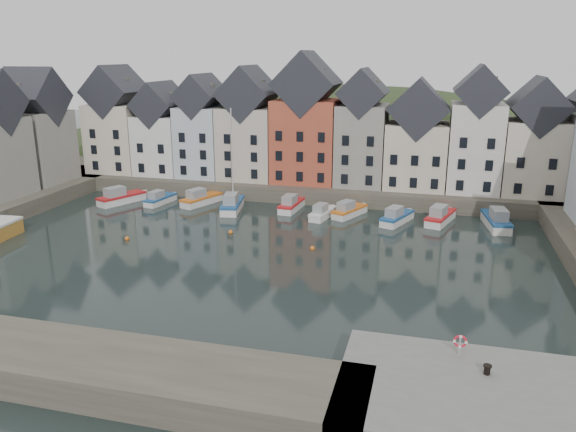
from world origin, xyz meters
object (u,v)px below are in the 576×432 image
(boat_a, at_px, (120,198))
(boat_d, at_px, (232,204))
(mooring_bollard, at_px, (487,369))
(life_ring_post, at_px, (460,342))

(boat_a, distance_m, boat_d, 15.79)
(mooring_bollard, bearing_deg, boat_a, 141.47)
(boat_a, bearing_deg, mooring_bollard, -14.43)
(mooring_bollard, xyz_separation_m, life_ring_post, (-1.45, 1.80, 0.55))
(boat_a, xyz_separation_m, mooring_bollard, (43.96, -35.01, 1.55))
(boat_a, height_order, boat_d, boat_d)
(boat_d, distance_m, mooring_bollard, 45.20)
(boat_a, xyz_separation_m, boat_d, (15.78, 0.30, 0.09))
(boat_a, relative_size, boat_d, 0.53)
(boat_d, bearing_deg, mooring_bollard, -61.92)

